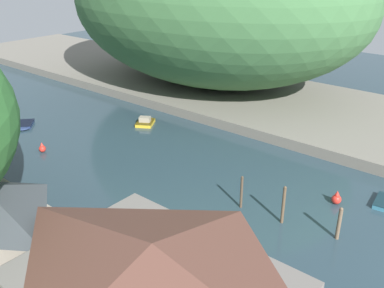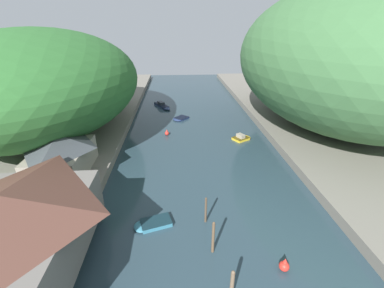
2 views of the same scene
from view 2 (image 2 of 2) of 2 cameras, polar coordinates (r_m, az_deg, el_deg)
water_surface at (r=38.53m, az=1.53°, el=-1.76°), size 130.00×130.00×0.00m
left_bank at (r=42.90m, az=-30.57°, el=-1.70°), size 22.00×120.00×1.16m
right_bank at (r=46.21m, az=31.08°, el=-0.04°), size 22.00×120.00×1.16m
hillside_left at (r=47.50m, az=-30.21°, el=11.78°), size 28.93×40.50×15.96m
hillside_right at (r=49.42m, az=31.07°, el=15.97°), size 32.44×45.41×22.60m
waterfront_building at (r=23.03m, az=-35.65°, el=-15.12°), size 10.22×13.44×6.01m
boathouse_shed at (r=33.65m, az=-27.07°, el=-1.84°), size 6.07×9.08×4.91m
boat_cabin_cruiser at (r=43.39m, az=11.05°, el=1.40°), size 3.57×3.16×1.00m
boat_near_quay at (r=25.73m, az=-8.97°, el=-17.13°), size 3.85×2.60×0.44m
boat_navy_launch at (r=51.84m, az=-2.65°, el=5.66°), size 3.67×3.75×0.38m
boat_red_skiff at (r=59.99m, az=-6.54°, el=8.42°), size 4.29×6.45×1.15m
mooring_post_nearest at (r=20.06m, az=8.89°, el=-28.47°), size 0.29×0.29×2.63m
mooring_post_second at (r=22.34m, az=4.73°, el=-19.93°), size 0.24×0.24×3.18m
mooring_post_middle at (r=25.09m, az=3.08°, el=-14.40°), size 0.21×0.21×2.86m
channel_buoy_near at (r=23.05m, az=19.81°, el=-24.06°), size 0.80×0.80×1.19m
channel_buoy_far at (r=44.37m, az=-5.60°, el=2.45°), size 0.71×0.71×1.06m
person_by_boathouse at (r=24.59m, az=-28.81°, el=-16.95°), size 0.24×0.39×1.69m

